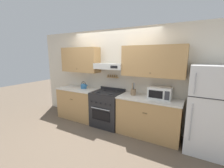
{
  "coord_description": "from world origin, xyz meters",
  "views": [
    {
      "loc": [
        1.96,
        -2.96,
        1.87
      ],
      "look_at": [
        0.17,
        0.26,
        1.16
      ],
      "focal_mm": 24.0,
      "sensor_mm": 36.0,
      "label": 1
    }
  ],
  "objects_px": {
    "tea_kettle": "(84,86)",
    "utensil_crock": "(133,92)",
    "stove_range": "(107,109)",
    "refrigerator": "(210,110)",
    "microwave": "(160,93)"
  },
  "relations": [
    {
      "from": "utensil_crock",
      "to": "stove_range",
      "type": "bearing_deg",
      "value": -172.56
    },
    {
      "from": "tea_kettle",
      "to": "microwave",
      "type": "xyz_separation_m",
      "value": [
        2.18,
        0.02,
        0.05
      ]
    },
    {
      "from": "refrigerator",
      "to": "microwave",
      "type": "xyz_separation_m",
      "value": [
        -0.96,
        0.13,
        0.19
      ]
    },
    {
      "from": "microwave",
      "to": "utensil_crock",
      "type": "distance_m",
      "value": 0.63
    },
    {
      "from": "refrigerator",
      "to": "stove_range",
      "type": "bearing_deg",
      "value": 179.45
    },
    {
      "from": "tea_kettle",
      "to": "utensil_crock",
      "type": "distance_m",
      "value": 1.55
    },
    {
      "from": "utensil_crock",
      "to": "refrigerator",
      "type": "bearing_deg",
      "value": -4.02
    },
    {
      "from": "stove_range",
      "to": "tea_kettle",
      "type": "distance_m",
      "value": 1.01
    },
    {
      "from": "refrigerator",
      "to": "microwave",
      "type": "relative_size",
      "value": 3.42
    },
    {
      "from": "tea_kettle",
      "to": "utensil_crock",
      "type": "bearing_deg",
      "value": 0.0
    },
    {
      "from": "tea_kettle",
      "to": "microwave",
      "type": "distance_m",
      "value": 2.18
    },
    {
      "from": "refrigerator",
      "to": "tea_kettle",
      "type": "relative_size",
      "value": 7.44
    },
    {
      "from": "stove_range",
      "to": "utensil_crock",
      "type": "distance_m",
      "value": 0.87
    },
    {
      "from": "stove_range",
      "to": "refrigerator",
      "type": "bearing_deg",
      "value": -0.55
    },
    {
      "from": "tea_kettle",
      "to": "utensil_crock",
      "type": "relative_size",
      "value": 0.75
    }
  ]
}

